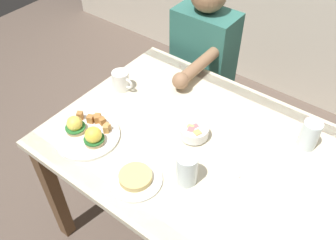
{
  "coord_description": "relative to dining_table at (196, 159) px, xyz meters",
  "views": [
    {
      "loc": [
        0.49,
        -0.86,
        1.82
      ],
      "look_at": [
        -0.15,
        0.0,
        0.78
      ],
      "focal_mm": 37.84,
      "sensor_mm": 36.0,
      "label": 1
    }
  ],
  "objects": [
    {
      "name": "diner_person",
      "position": [
        -0.37,
        0.6,
        0.02
      ],
      "size": [
        0.34,
        0.54,
        1.14
      ],
      "color": "#33333D",
      "rests_on": "ground_plane"
    },
    {
      "name": "fork",
      "position": [
        0.15,
        -0.0,
        0.11
      ],
      "size": [
        0.14,
        0.1,
        0.0
      ],
      "color": "silver",
      "rests_on": "dining_table"
    },
    {
      "name": "dining_table",
      "position": [
        0.0,
        0.0,
        0.0
      ],
      "size": [
        1.2,
        0.9,
        0.74
      ],
      "color": "beige",
      "rests_on": "ground_plane"
    },
    {
      "name": "coffee_mug",
      "position": [
        -0.49,
        0.07,
        0.16
      ],
      "size": [
        0.11,
        0.08,
        0.09
      ],
      "color": "white",
      "rests_on": "dining_table"
    },
    {
      "name": "ground_plane",
      "position": [
        0.0,
        0.0,
        -0.63
      ],
      "size": [
        6.0,
        6.0,
        0.0
      ],
      "primitive_type": "plane",
      "color": "brown"
    },
    {
      "name": "side_plate",
      "position": [
        -0.08,
        -0.3,
        0.12
      ],
      "size": [
        0.2,
        0.2,
        0.04
      ],
      "color": "white",
      "rests_on": "dining_table"
    },
    {
      "name": "water_glass_near",
      "position": [
        0.07,
        -0.18,
        0.16
      ],
      "size": [
        0.08,
        0.08,
        0.13
      ],
      "color": "silver",
      "rests_on": "dining_table"
    },
    {
      "name": "water_glass_far",
      "position": [
        0.36,
        0.25,
        0.16
      ],
      "size": [
        0.07,
        0.07,
        0.13
      ],
      "color": "silver",
      "rests_on": "dining_table"
    },
    {
      "name": "fruit_bowl",
      "position": [
        -0.03,
        0.02,
        0.14
      ],
      "size": [
        0.12,
        0.12,
        0.06
      ],
      "color": "white",
      "rests_on": "dining_table"
    },
    {
      "name": "eggs_benedict_plate",
      "position": [
        -0.38,
        -0.25,
        0.13
      ],
      "size": [
        0.27,
        0.27,
        0.09
      ],
      "color": "white",
      "rests_on": "dining_table"
    }
  ]
}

